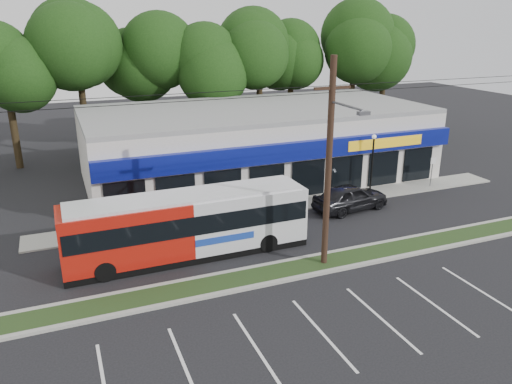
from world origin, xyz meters
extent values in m
plane|color=black|center=(0.00, 0.00, 0.00)|extent=(120.00, 120.00, 0.00)
cube|color=#243515|center=(0.00, 1.00, 0.06)|extent=(40.00, 1.60, 0.12)
cube|color=#9E9E93|center=(0.00, 0.15, 0.07)|extent=(40.00, 0.25, 0.14)
cube|color=#9E9E93|center=(0.00, 1.85, 0.07)|extent=(40.00, 0.25, 0.14)
cube|color=#9E9E93|center=(5.00, 9.00, 0.05)|extent=(32.00, 2.20, 0.10)
cube|color=#B9B3AC|center=(5.50, 16.00, 2.50)|extent=(25.00, 12.00, 5.00)
cube|color=navy|center=(5.50, 9.75, 3.40)|extent=(25.00, 0.50, 1.20)
cube|color=black|center=(5.50, 9.94, 1.40)|extent=(24.00, 0.12, 2.40)
cube|color=yellow|center=(12.50, 9.48, 3.40)|extent=(6.00, 0.06, 0.70)
cube|color=gray|center=(5.50, 16.00, 5.15)|extent=(25.00, 12.00, 0.30)
cylinder|color=black|center=(3.00, 1.00, 5.00)|extent=(0.30, 0.30, 10.00)
cube|color=black|center=(3.00, 1.00, 8.60)|extent=(1.80, 0.12, 0.12)
cylinder|color=#59595E|center=(3.00, -0.20, 8.00)|extent=(0.10, 2.40, 0.10)
cube|color=#59595E|center=(3.00, -1.50, 7.90)|extent=(0.50, 0.25, 0.15)
cylinder|color=black|center=(0.00, 1.00, 8.70)|extent=(50.00, 0.02, 0.02)
cylinder|color=black|center=(0.00, 1.00, 8.40)|extent=(50.00, 0.02, 0.02)
cylinder|color=black|center=(11.00, 8.80, 2.00)|extent=(0.12, 0.12, 4.00)
sphere|color=silver|center=(11.00, 8.80, 4.10)|extent=(0.30, 0.30, 0.30)
cylinder|color=#59595E|center=(16.00, 8.60, 1.10)|extent=(0.06, 0.06, 2.20)
cube|color=white|center=(16.00, 8.55, 2.00)|extent=(0.45, 0.04, 0.45)
cylinder|color=black|center=(-11.00, 26.00, 2.86)|extent=(0.56, 0.56, 5.72)
sphere|color=black|center=(-11.00, 26.00, 8.45)|extent=(6.76, 6.76, 6.76)
cylinder|color=black|center=(-6.00, 26.00, 2.86)|extent=(0.56, 0.56, 5.72)
sphere|color=black|center=(-6.00, 26.00, 8.45)|extent=(6.76, 6.76, 6.76)
cylinder|color=black|center=(-1.00, 26.00, 2.86)|extent=(0.56, 0.56, 5.72)
sphere|color=black|center=(-1.00, 26.00, 8.45)|extent=(6.76, 6.76, 6.76)
cylinder|color=black|center=(4.00, 26.00, 2.86)|extent=(0.56, 0.56, 5.72)
sphere|color=black|center=(4.00, 26.00, 8.45)|extent=(6.76, 6.76, 6.76)
cylinder|color=black|center=(9.00, 26.00, 2.86)|extent=(0.56, 0.56, 5.72)
sphere|color=black|center=(9.00, 26.00, 8.45)|extent=(6.76, 6.76, 6.76)
cylinder|color=black|center=(14.00, 26.00, 2.86)|extent=(0.56, 0.56, 5.72)
sphere|color=black|center=(14.00, 26.00, 8.45)|extent=(6.76, 6.76, 6.76)
cylinder|color=black|center=(19.00, 26.00, 2.86)|extent=(0.56, 0.56, 5.72)
sphere|color=black|center=(19.00, 26.00, 8.45)|extent=(6.76, 6.76, 6.76)
cylinder|color=black|center=(24.00, 26.00, 2.86)|extent=(0.56, 0.56, 5.72)
sphere|color=black|center=(24.00, 26.00, 8.45)|extent=(6.76, 6.76, 6.76)
cube|color=#AC160D|center=(-5.93, 4.48, 1.75)|extent=(6.11, 2.57, 2.80)
cube|color=silver|center=(0.17, 4.52, 1.75)|extent=(6.11, 2.57, 2.80)
cube|color=black|center=(-2.88, 4.50, 0.20)|extent=(12.21, 2.55, 0.36)
cube|color=black|center=(-2.88, 4.50, 2.08)|extent=(11.97, 2.66, 0.97)
cube|color=black|center=(3.25, 4.53, 1.93)|extent=(0.07, 2.16, 1.42)
cube|color=#193899|center=(-1.35, 3.22, 1.17)|extent=(3.05, 0.05, 0.36)
cube|color=silver|center=(-2.88, 4.50, 3.20)|extent=(11.60, 2.35, 0.18)
cylinder|color=black|center=(-7.14, 3.33, 0.49)|extent=(0.98, 0.29, 0.98)
cylinder|color=black|center=(-7.15, 5.63, 0.49)|extent=(0.98, 0.29, 0.98)
cylinder|color=black|center=(1.03, 3.37, 0.49)|extent=(0.98, 0.29, 0.98)
cylinder|color=black|center=(1.02, 5.67, 0.49)|extent=(0.98, 0.29, 0.98)
imported|color=black|center=(8.22, 6.92, 0.85)|extent=(5.22, 2.64, 1.70)
imported|color=white|center=(2.00, 6.00, 0.81)|extent=(0.69, 0.58, 1.62)
imported|color=beige|center=(7.64, 6.75, 0.79)|extent=(0.78, 0.61, 1.58)
camera|label=1|loc=(-8.41, -18.20, 11.42)|focal=35.00mm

